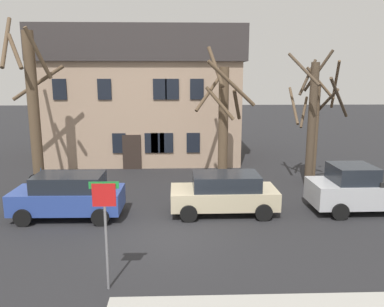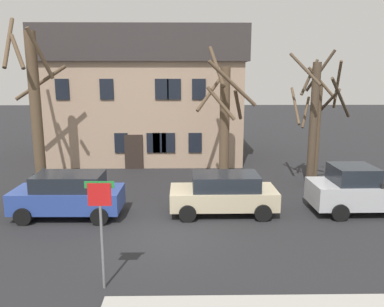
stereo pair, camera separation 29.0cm
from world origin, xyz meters
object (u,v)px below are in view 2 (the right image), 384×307
(tree_bare_mid, at_px, (224,119))
(tree_bare_end, at_px, (316,127))
(tree_bare_far, at_px, (315,118))
(car_beige_wagon, at_px, (224,193))
(bicycle_leaning, at_px, (47,180))
(car_blue_wagon, at_px, (68,195))
(tree_bare_near, at_px, (35,103))
(building_main, at_px, (147,94))
(street_sign_pole, at_px, (101,215))
(pickup_truck_silver, at_px, (373,190))

(tree_bare_mid, bearing_deg, tree_bare_end, -1.55)
(tree_bare_far, xyz_separation_m, car_beige_wagon, (-4.90, -3.89, -2.63))
(tree_bare_end, bearing_deg, bicycle_leaning, -176.75)
(car_blue_wagon, bearing_deg, bicycle_leaning, 119.83)
(tree_bare_mid, relative_size, tree_bare_far, 1.03)
(tree_bare_far, relative_size, tree_bare_end, 1.08)
(tree_bare_mid, bearing_deg, tree_bare_near, -177.96)
(tree_bare_mid, bearing_deg, tree_bare_far, -11.04)
(tree_bare_near, distance_m, car_beige_wagon, 10.71)
(building_main, xyz_separation_m, street_sign_pole, (0.48, -17.17, -2.26))
(tree_bare_far, xyz_separation_m, tree_bare_end, (0.33, 0.74, -0.53))
(car_beige_wagon, bearing_deg, bicycle_leaning, 156.01)
(tree_bare_far, distance_m, pickup_truck_silver, 4.79)
(tree_bare_near, bearing_deg, street_sign_pole, -61.72)
(street_sign_pole, bearing_deg, tree_bare_end, 48.75)
(tree_bare_far, distance_m, car_beige_wagon, 6.79)
(building_main, distance_m, tree_bare_far, 11.96)
(tree_bare_far, distance_m, tree_bare_end, 0.97)
(building_main, distance_m, car_blue_wagon, 12.49)
(building_main, height_order, pickup_truck_silver, building_main)
(tree_bare_near, bearing_deg, car_beige_wagon, -25.76)
(tree_bare_near, relative_size, car_beige_wagon, 1.94)
(tree_bare_near, height_order, car_blue_wagon, tree_bare_near)
(tree_bare_end, distance_m, street_sign_pole, 13.66)
(car_beige_wagon, xyz_separation_m, pickup_truck_silver, (6.18, 0.05, 0.08))
(car_blue_wagon, bearing_deg, tree_bare_near, 121.55)
(street_sign_pole, bearing_deg, car_blue_wagon, 115.22)
(tree_bare_near, height_order, street_sign_pole, tree_bare_near)
(bicycle_leaning, bearing_deg, tree_bare_near, 132.17)
(tree_bare_near, xyz_separation_m, car_blue_wagon, (2.89, -4.70, -3.31))
(tree_bare_mid, relative_size, bicycle_leaning, 4.03)
(tree_bare_end, xyz_separation_m, car_blue_wagon, (-11.50, -4.92, -2.05))
(bicycle_leaning, bearing_deg, car_beige_wagon, -23.99)
(tree_bare_far, height_order, pickup_truck_silver, tree_bare_far)
(tree_bare_far, height_order, car_blue_wagon, tree_bare_far)
(tree_bare_mid, relative_size, car_blue_wagon, 1.63)
(bicycle_leaning, bearing_deg, street_sign_pole, -62.72)
(tree_bare_near, xyz_separation_m, tree_bare_mid, (9.61, 0.34, -0.84))
(street_sign_pole, bearing_deg, pickup_truck_silver, 29.66)
(tree_bare_far, bearing_deg, car_beige_wagon, -141.57)
(bicycle_leaning, bearing_deg, pickup_truck_silver, -14.37)
(pickup_truck_silver, xyz_separation_m, street_sign_pole, (-9.94, -5.66, 1.12))
(tree_bare_far, height_order, car_beige_wagon, tree_bare_far)
(tree_bare_end, bearing_deg, building_main, 143.79)
(building_main, bearing_deg, tree_bare_end, -36.21)
(street_sign_pole, bearing_deg, tree_bare_far, 47.67)
(car_blue_wagon, bearing_deg, building_main, 80.26)
(tree_bare_far, bearing_deg, tree_bare_near, 177.86)
(tree_bare_far, bearing_deg, building_main, 140.00)
(building_main, xyz_separation_m, car_beige_wagon, (4.23, -11.56, -3.46))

